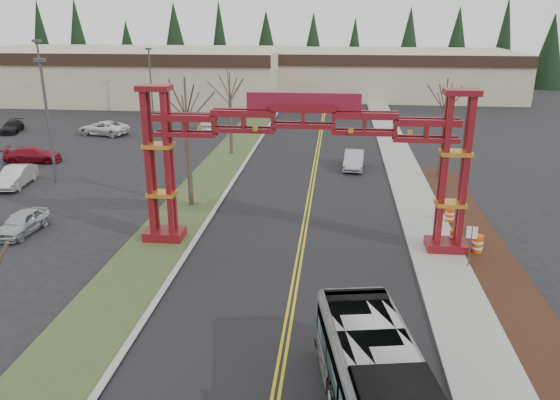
# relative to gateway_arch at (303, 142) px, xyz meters

# --- Properties ---
(road) EXTENTS (12.00, 110.00, 0.02)m
(road) POSITION_rel_gateway_arch_xyz_m (-0.00, 7.00, -5.97)
(road) COLOR black
(road) RESTS_ON ground
(lane_line_left) EXTENTS (0.12, 100.00, 0.01)m
(lane_line_left) POSITION_rel_gateway_arch_xyz_m (-0.12, 7.00, -5.96)
(lane_line_left) COLOR gold
(lane_line_left) RESTS_ON road
(lane_line_right) EXTENTS (0.12, 100.00, 0.01)m
(lane_line_right) POSITION_rel_gateway_arch_xyz_m (0.12, 7.00, -5.96)
(lane_line_right) COLOR gold
(lane_line_right) RESTS_ON road
(curb_right) EXTENTS (0.30, 110.00, 0.15)m
(curb_right) POSITION_rel_gateway_arch_xyz_m (6.15, 7.00, -5.91)
(curb_right) COLOR #9E9E99
(curb_right) RESTS_ON ground
(sidewalk_right) EXTENTS (2.60, 110.00, 0.14)m
(sidewalk_right) POSITION_rel_gateway_arch_xyz_m (7.60, 7.00, -5.91)
(sidewalk_right) COLOR gray
(sidewalk_right) RESTS_ON ground
(landscape_strip) EXTENTS (2.60, 50.00, 0.12)m
(landscape_strip) POSITION_rel_gateway_arch_xyz_m (10.20, -8.00, -5.92)
(landscape_strip) COLOR black
(landscape_strip) RESTS_ON ground
(grass_median) EXTENTS (4.00, 110.00, 0.08)m
(grass_median) POSITION_rel_gateway_arch_xyz_m (-8.00, 7.00, -5.94)
(grass_median) COLOR #364723
(grass_median) RESTS_ON ground
(curb_left) EXTENTS (0.30, 110.00, 0.15)m
(curb_left) POSITION_rel_gateway_arch_xyz_m (-6.15, 7.00, -5.91)
(curb_left) COLOR #9E9E99
(curb_left) RESTS_ON ground
(gateway_arch) EXTENTS (18.20, 1.60, 8.90)m
(gateway_arch) POSITION_rel_gateway_arch_xyz_m (0.00, 0.00, 0.00)
(gateway_arch) COLOR #580B10
(gateway_arch) RESTS_ON ground
(retail_building_west) EXTENTS (46.00, 22.30, 7.50)m
(retail_building_west) POSITION_rel_gateway_arch_xyz_m (-30.00, 53.96, -2.22)
(retail_building_west) COLOR #B6AA8B
(retail_building_west) RESTS_ON ground
(retail_building_east) EXTENTS (38.00, 20.30, 7.00)m
(retail_building_east) POSITION_rel_gateway_arch_xyz_m (10.00, 61.95, -2.47)
(retail_building_east) COLOR #B6AA8B
(retail_building_east) RESTS_ON ground
(conifer_treeline) EXTENTS (116.10, 5.60, 13.00)m
(conifer_treeline) POSITION_rel_gateway_arch_xyz_m (0.25, 74.00, 0.50)
(conifer_treeline) COLOR black
(conifer_treeline) RESTS_ON ground
(silver_sedan) EXTENTS (1.88, 4.65, 1.50)m
(silver_sedan) POSITION_rel_gateway_arch_xyz_m (3.30, 16.79, -5.23)
(silver_sedan) COLOR #A5A8AD
(silver_sedan) RESTS_ON ground
(parked_car_near_a) EXTENTS (1.90, 4.14, 1.37)m
(parked_car_near_a) POSITION_rel_gateway_arch_xyz_m (-16.74, 0.00, -5.30)
(parked_car_near_a) COLOR #B0B5B9
(parked_car_near_a) RESTS_ON ground
(parked_car_near_b) EXTENTS (2.10, 4.74, 1.51)m
(parked_car_near_b) POSITION_rel_gateway_arch_xyz_m (-22.44, 8.99, -5.23)
(parked_car_near_b) COLOR silver
(parked_car_near_b) RESTS_ON ground
(parked_car_mid_a) EXTENTS (5.12, 2.81, 1.41)m
(parked_car_mid_a) POSITION_rel_gateway_arch_xyz_m (-24.92, 15.77, -5.28)
(parked_car_mid_a) COLOR maroon
(parked_car_mid_a) RESTS_ON ground
(parked_car_far_a) EXTENTS (2.01, 3.93, 1.23)m
(parked_car_far_a) POSITION_rel_gateway_arch_xyz_m (-12.91, 31.36, -5.37)
(parked_car_far_a) COLOR #929599
(parked_car_far_a) RESTS_ON ground
(parked_car_far_b) EXTENTS (5.93, 3.71, 1.53)m
(parked_car_far_b) POSITION_rel_gateway_arch_xyz_m (-23.47, 27.64, -5.22)
(parked_car_far_b) COLOR white
(parked_car_far_b) RESTS_ON ground
(parked_car_far_c) EXTENTS (2.78, 4.58, 1.24)m
(parked_car_far_c) POSITION_rel_gateway_arch_xyz_m (-34.17, 27.87, -5.36)
(parked_car_far_c) COLOR black
(parked_car_far_c) RESTS_ON ground
(bare_tree_median_mid) EXTENTS (3.38, 3.38, 8.68)m
(bare_tree_median_mid) POSITION_rel_gateway_arch_xyz_m (-8.00, 5.95, 0.42)
(bare_tree_median_mid) COLOR #382D26
(bare_tree_median_mid) RESTS_ON ground
(bare_tree_median_far) EXTENTS (2.96, 2.96, 7.52)m
(bare_tree_median_far) POSITION_rel_gateway_arch_xyz_m (-8.00, 20.56, -0.46)
(bare_tree_median_far) COLOR #382D26
(bare_tree_median_far) RESTS_ON ground
(bare_tree_right_far) EXTENTS (3.03, 3.03, 7.90)m
(bare_tree_right_far) POSITION_rel_gateway_arch_xyz_m (10.00, 14.48, -0.12)
(bare_tree_right_far) COLOR #382D26
(bare_tree_right_far) RESTS_ON ground
(light_pole_near) EXTENTS (0.82, 0.41, 9.43)m
(light_pole_near) POSITION_rel_gateway_arch_xyz_m (-19.97, 10.29, -0.53)
(light_pole_near) COLOR #3F3F44
(light_pole_near) RESTS_ON ground
(light_pole_mid) EXTENTS (0.87, 0.43, 10.00)m
(light_pole_mid) POSITION_rel_gateway_arch_xyz_m (-29.25, 26.75, -0.20)
(light_pole_mid) COLOR #3F3F44
(light_pole_mid) RESTS_ON ground
(light_pole_far) EXTENTS (0.74, 0.37, 8.49)m
(light_pole_far) POSITION_rel_gateway_arch_xyz_m (-21.86, 39.39, -1.07)
(light_pole_far) COLOR #3F3F44
(light_pole_far) RESTS_ON ground
(street_sign) EXTENTS (0.53, 0.13, 2.34)m
(street_sign) POSITION_rel_gateway_arch_xyz_m (8.75, -2.15, -4.30)
(street_sign) COLOR #3F3F44
(street_sign) RESTS_ON ground
(barrel_south) EXTENTS (0.58, 0.58, 1.08)m
(barrel_south) POSITION_rel_gateway_arch_xyz_m (9.63, -0.16, -5.44)
(barrel_south) COLOR #D1510B
(barrel_south) RESTS_ON ground
(barrel_mid) EXTENTS (0.53, 0.53, 0.98)m
(barrel_mid) POSITION_rel_gateway_arch_xyz_m (8.57, 0.69, -5.49)
(barrel_mid) COLOR #D1510B
(barrel_mid) RESTS_ON ground
(barrel_north) EXTENTS (0.55, 0.55, 1.03)m
(barrel_north) POSITION_rel_gateway_arch_xyz_m (9.01, 4.46, -5.47)
(barrel_north) COLOR #D1510B
(barrel_north) RESTS_ON ground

